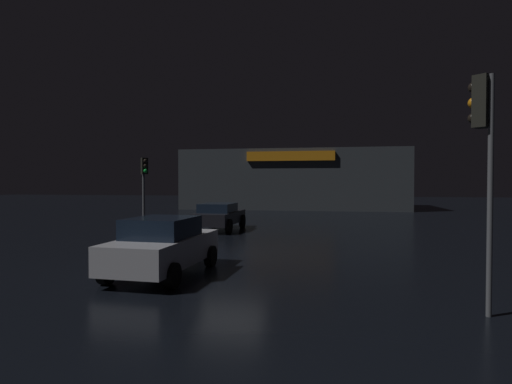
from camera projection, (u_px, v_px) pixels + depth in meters
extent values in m
plane|color=black|center=(228.00, 254.00, 14.43)|extent=(120.00, 120.00, 0.00)
cube|color=#33383D|center=(295.00, 180.00, 40.66)|extent=(20.50, 9.41, 5.47)
cube|color=orange|center=(290.00, 156.00, 35.84)|extent=(7.64, 0.24, 0.82)
cylinder|color=#595B60|center=(490.00, 196.00, 7.61)|extent=(0.10, 0.10, 4.46)
cube|color=black|center=(483.00, 102.00, 7.69)|extent=(0.41, 0.41, 0.97)
sphere|color=black|center=(474.00, 88.00, 7.81)|extent=(0.20, 0.20, 0.20)
sphere|color=orange|center=(474.00, 103.00, 7.82)|extent=(0.20, 0.20, 0.20)
sphere|color=black|center=(473.00, 118.00, 7.83)|extent=(0.20, 0.20, 0.20)
cylinder|color=#595B60|center=(144.00, 194.00, 21.99)|extent=(0.14, 0.14, 3.77)
cube|color=black|center=(144.00, 166.00, 21.83)|extent=(0.41, 0.41, 0.86)
sphere|color=black|center=(145.00, 161.00, 21.69)|extent=(0.20, 0.20, 0.20)
sphere|color=black|center=(145.00, 166.00, 21.69)|extent=(0.20, 0.20, 0.20)
sphere|color=#19D13F|center=(145.00, 171.00, 21.70)|extent=(0.20, 0.20, 0.20)
cube|color=black|center=(220.00, 217.00, 21.52)|extent=(1.86, 4.25, 0.60)
cube|color=black|center=(218.00, 208.00, 21.21)|extent=(1.63, 2.12, 0.45)
cylinder|color=black|center=(212.00, 220.00, 23.06)|extent=(0.24, 0.72, 0.72)
cylinder|color=black|center=(242.00, 221.00, 22.71)|extent=(0.24, 0.72, 0.72)
cylinder|color=black|center=(194.00, 226.00, 20.34)|extent=(0.24, 0.72, 0.72)
cylinder|color=black|center=(229.00, 226.00, 19.99)|extent=(0.24, 0.72, 0.72)
cube|color=#B7B7BF|center=(163.00, 250.00, 11.15)|extent=(1.94, 4.12, 0.71)
cube|color=black|center=(162.00, 227.00, 11.05)|extent=(1.65, 1.97, 0.53)
cylinder|color=black|center=(157.00, 254.00, 12.65)|extent=(0.25, 0.62, 0.61)
cylinder|color=black|center=(211.00, 256.00, 12.25)|extent=(0.25, 0.62, 0.61)
cylinder|color=black|center=(106.00, 272.00, 10.06)|extent=(0.25, 0.62, 0.61)
cylinder|color=black|center=(172.00, 276.00, 9.67)|extent=(0.25, 0.62, 0.61)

